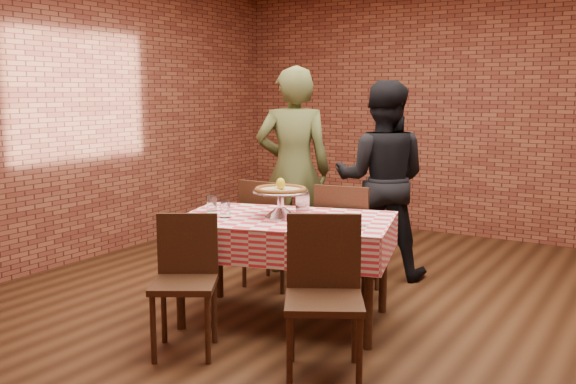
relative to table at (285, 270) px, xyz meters
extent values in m
plane|color=black|center=(0.18, 0.42, -0.38)|extent=(6.00, 6.00, 0.00)
plane|color=brown|center=(0.18, 3.42, 1.08)|extent=(5.50, 0.00, 5.50)
cube|color=#3F2414|center=(0.00, 0.00, 0.00)|extent=(1.65, 1.25, 0.75)
cylinder|color=beige|center=(-0.05, 0.02, 0.57)|extent=(0.52, 0.52, 0.03)
ellipsoid|color=yellow|center=(-0.05, 0.02, 0.62)|extent=(0.09, 0.09, 0.08)
cylinder|color=white|center=(-0.36, -0.22, 0.44)|extent=(0.09, 0.09, 0.12)
cylinder|color=white|center=(-0.60, -0.07, 0.44)|extent=(0.09, 0.09, 0.12)
cylinder|color=white|center=(0.45, 0.03, 0.39)|extent=(0.19, 0.19, 0.01)
cube|color=white|center=(0.61, 0.00, 0.39)|extent=(0.06, 0.06, 0.00)
cube|color=white|center=(0.59, 0.00, 0.39)|extent=(0.06, 0.05, 0.00)
cube|color=silver|center=(-0.02, 0.28, 0.45)|extent=(0.13, 0.12, 0.14)
imported|color=#4B522A|center=(-0.62, 1.14, 0.56)|extent=(0.81, 0.73, 1.86)
imported|color=black|center=(0.12, 1.42, 0.49)|extent=(1.00, 0.88, 1.73)
camera|label=1|loc=(2.34, -3.77, 1.27)|focal=39.84mm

